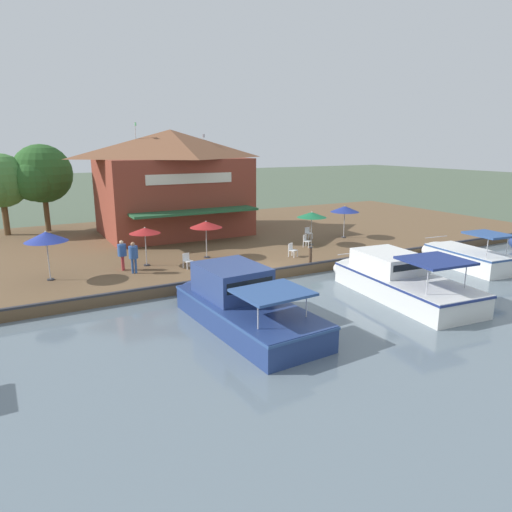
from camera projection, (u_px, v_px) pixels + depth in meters
The scene contains 20 objects.
ground_plane at pixel (262, 283), 25.23m from camera, with size 220.00×220.00×0.00m, color #4C5B47.
quay_deck at pixel (191, 241), 34.53m from camera, with size 22.00×56.00×0.60m, color brown.
quay_edge_fender at pixel (261, 271), 25.16m from camera, with size 0.20×50.40×0.10m, color #2D2D33.
waterfront_restaurant at pixel (172, 182), 35.37m from camera, with size 9.88×11.10×8.43m.
patio_umbrella_far_corner at pixel (312, 215), 31.43m from camera, with size 2.05×2.05×2.36m.
patio_umbrella_near_quay_edge at pixel (46, 237), 23.16m from camera, with size 2.13×2.13×2.60m.
patio_umbrella_mid_patio_right at pixel (206, 225), 27.90m from camera, with size 1.99×1.99×2.33m.
patio_umbrella_back_row at pixel (145, 231), 26.04m from camera, with size 1.78×1.78×2.28m.
patio_umbrella_by_entrance at pixel (345, 209), 33.96m from camera, with size 2.14×2.14×2.43m.
cafe_chair_facing_river at pixel (306, 240), 31.20m from camera, with size 0.59×0.59×0.85m.
cafe_chair_under_first_umbrella at pixel (308, 232), 33.95m from camera, with size 0.48×0.48×0.85m.
cafe_chair_beside_entrance at pixel (292, 249), 28.49m from camera, with size 0.58×0.58×0.85m.
cafe_chair_mid_patio at pixel (187, 260), 25.87m from camera, with size 0.53×0.53×0.85m.
person_near_entrance at pixel (133, 254), 24.69m from camera, with size 0.49×0.49×1.74m.
person_at_quay_edge at pixel (122, 252), 25.31m from camera, with size 0.48×0.48×1.71m.
motorboat_second_along at pixel (236, 302), 19.51m from camera, with size 9.18×3.59×2.35m.
motorboat_distant_upstream at pixel (462, 256), 28.29m from camera, with size 6.20×2.79×2.38m.
motorboat_nearest_quay at pixel (393, 278), 23.17m from camera, with size 9.20×3.91×2.38m.
mooring_post at pixel (310, 255), 26.89m from camera, with size 0.22×0.22×1.00m.
tree_downstream_bank at pixel (40, 176), 35.72m from camera, with size 4.81×4.58×6.90m.
Camera 1 is at (21.04, -11.85, 7.47)m, focal length 32.00 mm.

